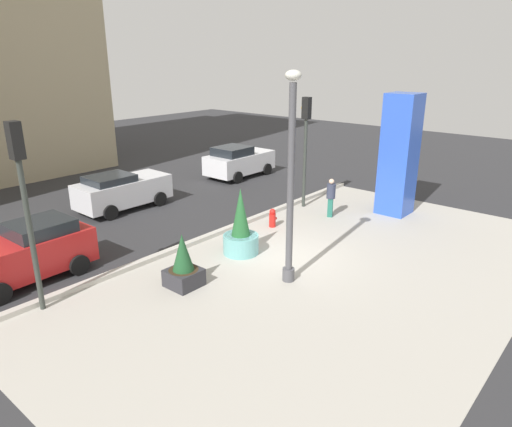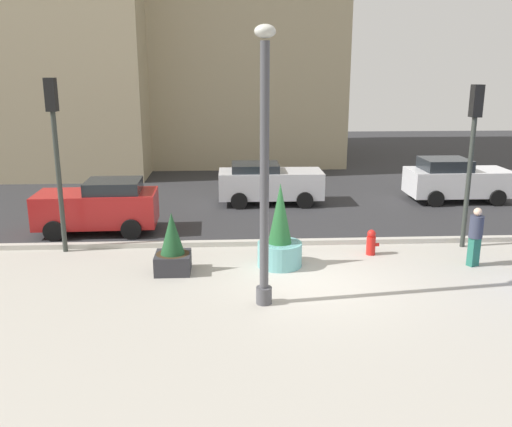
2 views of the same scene
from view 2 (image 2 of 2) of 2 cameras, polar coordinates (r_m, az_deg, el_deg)
The scene contains 13 objects.
ground_plane at distance 17.62m, azimuth 4.08°, elevation -2.36°, with size 60.00×60.00×0.00m, color #2D2D30.
plaza_pavement at distance 12.08m, azimuth 7.64°, elevation -10.75°, with size 18.00×10.00×0.02m, color #ADA89E.
curb_strip at distance 16.76m, azimuth 4.46°, elevation -2.99°, with size 18.00×0.24×0.16m, color #B7B2A8.
lamp_post at distance 11.79m, azimuth 0.88°, elevation 3.86°, with size 0.44×0.44×6.05m.
potted_plant_curbside at distance 14.47m, azimuth -8.66°, elevation -3.61°, with size 0.91×0.91×1.62m.
potted_plant_by_pillar at distance 14.74m, azimuth 2.49°, elevation -2.55°, with size 1.20×1.20×2.29m.
fire_hydrant at distance 16.08m, azimuth 11.86°, elevation -2.96°, with size 0.36×0.26×0.75m.
traffic_light_corner at distance 17.01m, azimuth 21.54°, elevation 7.07°, with size 0.28×0.42×4.76m.
traffic_light_far_side at distance 16.37m, azimuth -20.11°, elevation 7.32°, with size 0.28×0.42×4.95m.
car_far_lane at distance 21.70m, azimuth 1.36°, elevation 3.22°, with size 4.07×1.99×1.61m.
car_curb_east at distance 23.52m, azimuth 20.03°, elevation 3.30°, with size 3.98×2.09×1.73m.
car_passing_lane at distance 18.52m, azimuth -15.96°, elevation 0.73°, with size 3.86×2.00×1.72m.
pedestrian_by_curb at distance 15.83m, azimuth 21.82°, elevation -2.00°, with size 0.48×0.48×1.62m.
Camera 2 is at (-2.16, -12.70, 5.18)m, focal length 38.55 mm.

